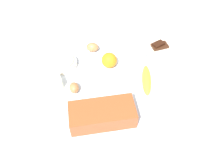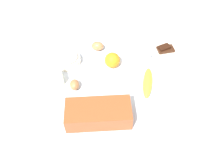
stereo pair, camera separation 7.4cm
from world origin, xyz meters
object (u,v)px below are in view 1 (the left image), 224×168
(loaf_pan, at_px, (102,114))
(orange_fruit, at_px, (109,60))
(sugar_bowl, at_px, (64,62))
(banana, at_px, (146,80))
(butter_block, at_px, (52,83))
(egg_beside_bowl, at_px, (74,88))
(flour_bowl, at_px, (135,52))
(chocolate_plate, at_px, (159,47))
(egg_near_butter, at_px, (92,47))

(loaf_pan, xyz_separation_m, orange_fruit, (-0.06, -0.33, -0.00))
(sugar_bowl, relative_size, banana, 0.70)
(butter_block, bearing_deg, sugar_bowl, -110.76)
(banana, bearing_deg, egg_beside_bowl, 3.33)
(orange_fruit, distance_m, egg_beside_bowl, 0.24)
(loaf_pan, bearing_deg, flour_bowl, -121.28)
(sugar_bowl, height_order, butter_block, sugar_bowl)
(orange_fruit, height_order, chocolate_plate, orange_fruit)
(orange_fruit, bearing_deg, flour_bowl, -155.34)
(sugar_bowl, relative_size, butter_block, 1.48)
(flour_bowl, distance_m, banana, 0.20)
(orange_fruit, bearing_deg, banana, 142.26)
(sugar_bowl, distance_m, egg_beside_bowl, 0.18)
(flour_bowl, xyz_separation_m, orange_fruit, (0.14, 0.06, 0.01))
(flour_bowl, bearing_deg, banana, 98.58)
(butter_block, bearing_deg, orange_fruit, -157.55)
(butter_block, bearing_deg, chocolate_plate, -158.14)
(flour_bowl, xyz_separation_m, chocolate_plate, (-0.15, -0.05, -0.02))
(banana, bearing_deg, chocolate_plate, -115.92)
(loaf_pan, height_order, butter_block, loaf_pan)
(butter_block, relative_size, chocolate_plate, 0.69)
(banana, bearing_deg, loaf_pan, 40.30)
(egg_beside_bowl, bearing_deg, orange_fruit, -139.86)
(sugar_bowl, distance_m, banana, 0.43)
(egg_near_butter, height_order, egg_beside_bowl, egg_near_butter)
(loaf_pan, height_order, banana, loaf_pan)
(sugar_bowl, xyz_separation_m, egg_near_butter, (-0.15, -0.10, -0.00))
(chocolate_plate, bearing_deg, banana, 64.08)
(sugar_bowl, xyz_separation_m, chocolate_plate, (-0.52, -0.09, -0.02))
(egg_near_butter, distance_m, chocolate_plate, 0.37)
(banana, height_order, orange_fruit, orange_fruit)
(flour_bowl, distance_m, sugar_bowl, 0.38)
(butter_block, bearing_deg, egg_beside_bowl, 162.42)
(banana, distance_m, egg_near_butter, 0.36)
(butter_block, bearing_deg, flour_bowl, -156.81)
(flour_bowl, bearing_deg, loaf_pan, 63.03)
(egg_near_butter, height_order, chocolate_plate, egg_near_butter)
(sugar_bowl, xyz_separation_m, egg_beside_bowl, (-0.05, 0.17, -0.01))
(banana, relative_size, egg_near_butter, 2.82)
(sugar_bowl, height_order, egg_near_butter, sugar_bowl)
(butter_block, relative_size, egg_near_butter, 1.33)
(flour_bowl, distance_m, butter_block, 0.47)
(chocolate_plate, bearing_deg, sugar_bowl, 10.18)
(egg_near_butter, bearing_deg, flour_bowl, 165.32)
(sugar_bowl, bearing_deg, egg_beside_bowl, 107.69)
(banana, bearing_deg, butter_block, -1.67)
(loaf_pan, xyz_separation_m, egg_beside_bowl, (0.12, -0.17, -0.02))
(flour_bowl, bearing_deg, butter_block, 23.19)
(flour_bowl, height_order, orange_fruit, orange_fruit)
(orange_fruit, height_order, egg_beside_bowl, orange_fruit)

